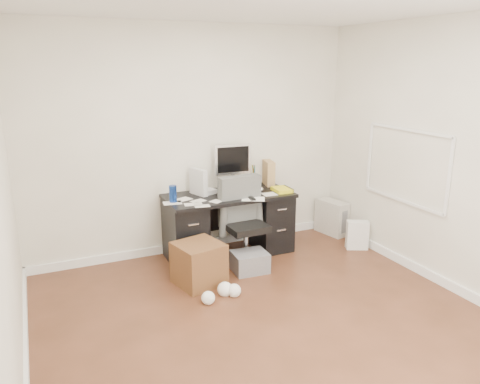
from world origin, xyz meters
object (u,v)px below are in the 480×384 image
at_px(wicker_basket, 199,264).
at_px(lcd_monitor, 233,167).
at_px(desk, 229,222).
at_px(pc_tower, 332,217).
at_px(office_chair, 246,222).
at_px(keyboard, 236,194).

bearing_deg(wicker_basket, lcd_monitor, 47.62).
height_order(desk, wicker_basket, desk).
distance_m(pc_tower, wicker_basket, 2.26).
bearing_deg(wicker_basket, pc_tower, 17.72).
height_order(office_chair, pc_tower, office_chair).
height_order(keyboard, office_chair, office_chair).
relative_size(desk, keyboard, 3.47).
bearing_deg(desk, wicker_basket, -134.39).
height_order(office_chair, wicker_basket, office_chair).
distance_m(keyboard, office_chair, 0.38).
relative_size(office_chair, pc_tower, 2.20).
bearing_deg(pc_tower, office_chair, -175.21).
distance_m(desk, lcd_monitor, 0.68).
height_order(pc_tower, wicker_basket, pc_tower).
distance_m(lcd_monitor, wicker_basket, 1.37).
bearing_deg(keyboard, office_chair, -87.65).
height_order(desk, lcd_monitor, lcd_monitor).
bearing_deg(pc_tower, lcd_monitor, 163.92).
bearing_deg(pc_tower, desk, 171.61).
distance_m(keyboard, wicker_basket, 1.02).
bearing_deg(keyboard, pc_tower, 8.38).
relative_size(desk, office_chair, 1.49).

